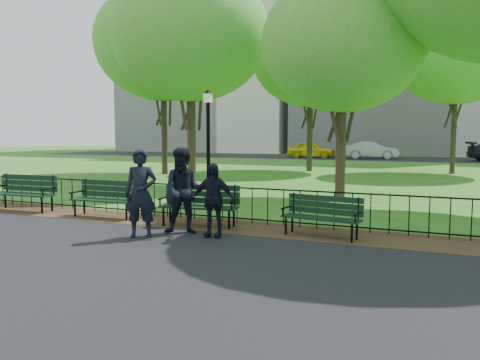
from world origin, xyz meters
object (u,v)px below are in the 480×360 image
at_px(park_bench_main, 190,199).
at_px(person_right, 213,200).
at_px(tree_mid_w, 163,43).
at_px(tree_far_e, 457,49).
at_px(person_mid, 184,191).
at_px(tree_near_w, 190,34).
at_px(park_bench_left_a, 107,195).
at_px(tree_near_e, 343,43).
at_px(park_bench_left_b, 26,189).
at_px(sedan_silver, 371,150).
at_px(taxi, 311,150).
at_px(park_bench_right_a, 322,212).
at_px(lamppost, 208,140).
at_px(tree_far_c, 311,56).
at_px(person_left, 141,193).

distance_m(park_bench_main, person_right, 1.36).
xyz_separation_m(park_bench_main, person_right, (1.03, -0.86, 0.15)).
distance_m(tree_mid_w, tree_far_e, 15.89).
height_order(tree_far_e, person_mid, tree_far_e).
bearing_deg(tree_near_w, park_bench_left_a, -78.28).
height_order(tree_near_e, tree_far_e, tree_far_e).
distance_m(park_bench_left_b, sedan_silver, 33.00).
bearing_deg(sedan_silver, taxi, 78.49).
height_order(park_bench_right_a, tree_near_w, tree_near_w).
distance_m(lamppost, person_mid, 5.55).
height_order(park_bench_right_a, tree_far_e, tree_far_e).
distance_m(park_bench_right_a, tree_far_c, 19.04).
xyz_separation_m(park_bench_left_b, taxi, (0.05, 32.51, 0.12)).
xyz_separation_m(tree_far_c, person_left, (1.29, -18.94, -5.74)).
relative_size(park_bench_right_a, tree_far_c, 0.18).
bearing_deg(person_right, tree_far_c, 90.20).
distance_m(park_bench_left_a, tree_mid_w, 14.82).
bearing_deg(sedan_silver, person_mid, 168.52).
height_order(park_bench_left_b, tree_mid_w, tree_mid_w).
bearing_deg(tree_near_w, park_bench_right_a, -45.92).
bearing_deg(tree_near_e, park_bench_left_a, -131.75).
distance_m(park_bench_left_b, lamppost, 5.74).
distance_m(park_bench_left_b, person_mid, 5.83).
bearing_deg(tree_near_e, tree_near_w, 164.84).
height_order(tree_far_c, person_right, tree_far_c).
relative_size(park_bench_left_a, taxi, 0.43).
height_order(tree_near_w, person_right, tree_near_w).
height_order(park_bench_right_a, sedan_silver, sedan_silver).
bearing_deg(tree_far_c, park_bench_left_b, -102.40).
height_order(person_right, taxi, person_right).
bearing_deg(person_mid, park_bench_main, 89.03).
bearing_deg(tree_far_e, lamppost, -118.39).
distance_m(tree_near_w, tree_near_e, 6.90).
bearing_deg(tree_far_e, park_bench_right_a, -99.07).
bearing_deg(park_bench_left_a, lamppost, 75.23).
bearing_deg(tree_mid_w, lamppost, -49.95).
xyz_separation_m(park_bench_left_a, tree_far_c, (0.98, 17.24, 6.08)).
bearing_deg(park_bench_main, lamppost, 104.42).
distance_m(park_bench_main, person_left, 1.58).
relative_size(tree_mid_w, person_left, 5.41).
bearing_deg(tree_near_e, tree_far_e, 73.90).
bearing_deg(tree_mid_w, person_mid, -56.38).
bearing_deg(park_bench_main, tree_mid_w, 117.50).
relative_size(lamppost, taxi, 0.84).
height_order(taxi, sedan_silver, sedan_silver).
xyz_separation_m(tree_mid_w, person_mid, (8.69, -13.06, -6.08)).
bearing_deg(lamppost, park_bench_right_a, -40.96).
bearing_deg(person_right, tree_far_e, 67.30).
bearing_deg(sedan_silver, park_bench_left_a, 163.41).
bearing_deg(taxi, tree_mid_w, 171.45).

